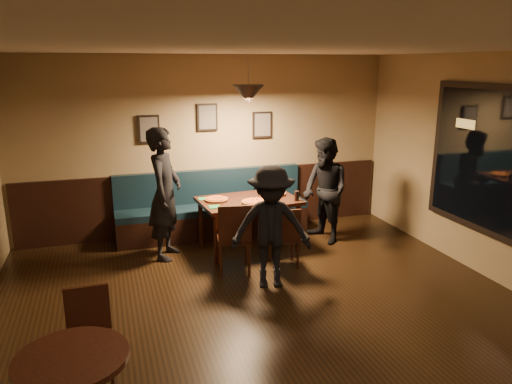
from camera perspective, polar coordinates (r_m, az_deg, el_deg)
floor at (r=5.05m, az=3.45°, el=-16.93°), size 7.00×7.00×0.00m
ceiling at (r=4.30m, az=4.05°, el=16.70°), size 7.00×7.00×0.00m
wall_back at (r=7.76m, az=-5.70°, el=5.44°), size 6.00×0.00×6.00m
wainscot at (r=7.93m, az=-5.49°, el=-1.02°), size 5.88×0.06×1.00m
booth_bench at (r=7.68m, az=-5.06°, el=-1.55°), size 3.00×0.60×1.00m
window_frame at (r=6.49m, az=27.18°, el=2.91°), size 0.06×2.56×1.86m
window_glass at (r=6.47m, az=26.99°, el=2.90°), size 0.00×2.40×2.40m
picture_left at (r=7.56m, az=-12.45°, el=7.21°), size 0.32×0.04×0.42m
picture_center at (r=7.67m, az=-5.74°, el=8.72°), size 0.32×0.04×0.42m
picture_right at (r=7.92m, az=0.73°, el=7.89°), size 0.32×0.04×0.42m
pendant_lamp at (r=6.79m, az=-0.91°, el=11.39°), size 0.44×0.44×0.25m
dining_table at (r=7.16m, az=-0.85°, el=-3.76°), size 1.48×1.02×0.75m
chair_near_left at (r=6.35m, az=-2.63°, el=-5.27°), size 0.49×0.49×0.95m
chair_near_right at (r=6.55m, az=3.26°, el=-5.19°), size 0.41×0.41×0.84m
diner_left at (r=6.81m, az=-10.63°, el=-0.21°), size 0.67×0.79×1.84m
diner_right at (r=7.40m, az=8.12°, el=0.14°), size 0.75×0.88×1.60m
diner_front at (r=5.85m, az=1.75°, el=-4.16°), size 1.08×0.77×1.51m
pizza_a at (r=7.00m, az=-4.67°, el=-0.85°), size 0.42×0.42×0.04m
pizza_b at (r=6.83m, az=-0.12°, el=-1.16°), size 0.44×0.44×0.04m
pizza_c at (r=7.29m, az=2.14°, el=-0.16°), size 0.37×0.37×0.04m
soda_glass at (r=6.98m, az=4.79°, el=-0.46°), size 0.08×0.08×0.14m
tabasco_bottle at (r=7.15m, az=2.80°, el=-0.16°), size 0.03×0.03×0.11m
napkin_a at (r=7.10m, az=-6.20°, el=-0.79°), size 0.15×0.15×0.01m
napkin_b at (r=6.69m, az=-4.88°, el=-1.73°), size 0.16×0.16×0.01m
cutlery_set at (r=6.72m, az=0.35°, el=-1.61°), size 0.17×0.06×0.00m
cafe_chair_far at (r=4.47m, az=-18.91°, el=-16.15°), size 0.37×0.37×0.84m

